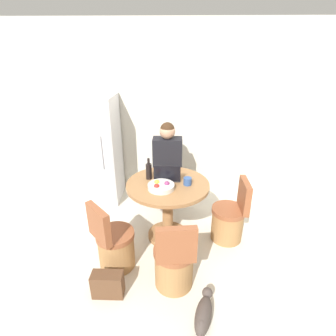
% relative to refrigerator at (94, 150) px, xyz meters
% --- Properties ---
extents(ground_plane, '(12.00, 12.00, 0.00)m').
position_rel_refrigerator_xyz_m(ground_plane, '(1.07, -1.23, -0.80)').
color(ground_plane, beige).
extents(wall_back, '(7.00, 0.06, 2.60)m').
position_rel_refrigerator_xyz_m(wall_back, '(1.07, 0.37, 0.50)').
color(wall_back, beige).
rests_on(wall_back, ground_plane).
extents(refrigerator, '(0.74, 0.66, 1.61)m').
position_rel_refrigerator_xyz_m(refrigerator, '(0.00, 0.00, 0.00)').
color(refrigerator, silver).
rests_on(refrigerator, ground_plane).
extents(dining_table, '(0.97, 0.97, 0.76)m').
position_rel_refrigerator_xyz_m(dining_table, '(1.14, -0.97, -0.27)').
color(dining_table, olive).
rests_on(dining_table, ground_plane).
extents(chair_near_left_corner, '(0.47, 0.47, 0.81)m').
position_rel_refrigerator_xyz_m(chair_near_left_corner, '(0.59, -1.48, -0.53)').
color(chair_near_left_corner, '#9E7042').
rests_on(chair_near_left_corner, ground_plane).
extents(chair_near_camera, '(0.41, 0.42, 0.81)m').
position_rel_refrigerator_xyz_m(chair_near_camera, '(1.23, -1.72, -0.53)').
color(chair_near_camera, '#9E7042').
rests_on(chair_near_camera, ground_plane).
extents(chair_right_side, '(0.41, 0.41, 0.81)m').
position_rel_refrigerator_xyz_m(chair_right_side, '(1.90, -0.98, -0.53)').
color(chair_right_side, '#9E7042').
rests_on(chair_right_side, ground_plane).
extents(person_seated, '(0.40, 0.37, 1.32)m').
position_rel_refrigerator_xyz_m(person_seated, '(1.12, -0.26, -0.08)').
color(person_seated, '#2D2D38').
rests_on(person_seated, ground_plane).
extents(laptop, '(0.31, 0.22, 0.21)m').
position_rel_refrigerator_xyz_m(laptop, '(1.14, -0.87, 0.01)').
color(laptop, '#232328').
rests_on(laptop, dining_table).
extents(fruit_bowl, '(0.30, 0.30, 0.09)m').
position_rel_refrigerator_xyz_m(fruit_bowl, '(1.07, -1.10, -0.01)').
color(fruit_bowl, beige).
rests_on(fruit_bowl, dining_table).
extents(coffee_cup, '(0.09, 0.09, 0.09)m').
position_rel_refrigerator_xyz_m(coffee_cup, '(1.37, -0.99, 0.00)').
color(coffee_cup, '#2D4C84').
rests_on(coffee_cup, dining_table).
extents(bottle, '(0.07, 0.07, 0.26)m').
position_rel_refrigerator_xyz_m(bottle, '(0.92, -0.85, 0.06)').
color(bottle, black).
rests_on(bottle, dining_table).
extents(cat, '(0.23, 0.51, 0.18)m').
position_rel_refrigerator_xyz_m(cat, '(1.49, -2.11, -0.71)').
color(cat, '#473D38').
rests_on(cat, ground_plane).
extents(handbag, '(0.30, 0.14, 0.26)m').
position_rel_refrigerator_xyz_m(handbag, '(0.59, -1.86, -0.67)').
color(handbag, brown).
rests_on(handbag, ground_plane).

